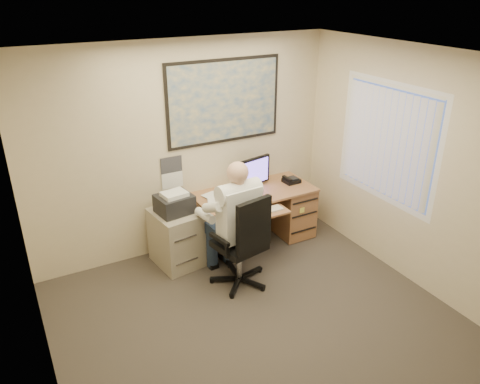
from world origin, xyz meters
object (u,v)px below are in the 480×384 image
filing_cabinet (176,233)px  person (238,225)px  desk (274,206)px  office_chair (241,260)px

filing_cabinet → person: person is taller
desk → person: size_ratio=1.05×
filing_cabinet → office_chair: (0.48, -0.80, -0.08)m
filing_cabinet → person: 0.93m
office_chair → person: size_ratio=0.77×
desk → person: (-0.97, -0.74, 0.31)m
filing_cabinet → office_chair: bearing=-67.1°
person → desk: bearing=33.4°
filing_cabinet → person: bearing=-63.6°
desk → office_chair: office_chair is taller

